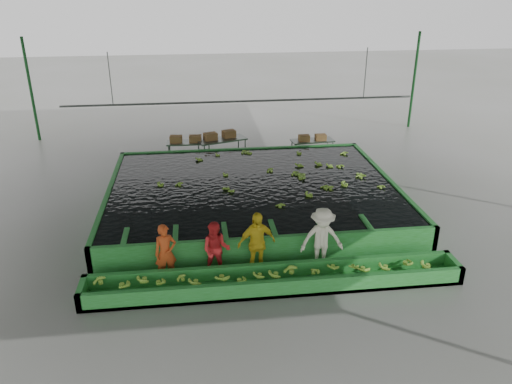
{
  "coord_description": "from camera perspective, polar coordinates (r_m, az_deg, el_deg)",
  "views": [
    {
      "loc": [
        -1.89,
        -14.54,
        7.58
      ],
      "look_at": [
        0.0,
        0.5,
        1.0
      ],
      "focal_mm": 35.0,
      "sensor_mm": 36.0,
      "label": 1
    }
  ],
  "objects": [
    {
      "name": "worker_b",
      "position": [
        13.56,
        -4.58,
        -6.6
      ],
      "size": [
        0.88,
        0.74,
        1.61
      ],
      "primitive_type": "imported",
      "rotation": [
        0.0,
        0.0,
        -0.18
      ],
      "color": "red",
      "rests_on": "ground"
    },
    {
      "name": "box_stack_mid",
      "position": [
        22.24,
        -4.15,
        6.12
      ],
      "size": [
        1.49,
        0.86,
        0.31
      ],
      "primitive_type": null,
      "rotation": [
        0.0,
        0.0,
        0.34
      ],
      "color": "brown",
      "rests_on": "packing_table_mid"
    },
    {
      "name": "ground",
      "position": [
        16.51,
        0.22,
        -3.87
      ],
      "size": [
        80.0,
        80.0,
        0.0
      ],
      "primitive_type": "plane",
      "color": "slate",
      "rests_on": "ground"
    },
    {
      "name": "packing_table_right",
      "position": [
        22.64,
        6.42,
        4.89
      ],
      "size": [
        1.95,
        0.94,
        0.86
      ],
      "primitive_type": null,
      "rotation": [
        0.0,
        0.0,
        0.1
      ],
      "color": "#59605B",
      "rests_on": "ground"
    },
    {
      "name": "worker_c",
      "position": [
        13.58,
        0.07,
        -5.89
      ],
      "size": [
        1.16,
        0.71,
        1.85
      ],
      "primitive_type": "imported",
      "rotation": [
        0.0,
        0.0,
        0.26
      ],
      "color": "yellow",
      "rests_on": "ground"
    },
    {
      "name": "worker_d",
      "position": [
        13.9,
        7.54,
        -5.37
      ],
      "size": [
        1.21,
        0.7,
        1.85
      ],
      "primitive_type": "imported",
      "rotation": [
        0.0,
        0.0,
        -0.01
      ],
      "color": "#EBE9CA",
      "rests_on": "ground"
    },
    {
      "name": "box_stack_left",
      "position": [
        22.2,
        -8.02,
        5.67
      ],
      "size": [
        1.39,
        0.47,
        0.29
      ],
      "primitive_type": null,
      "rotation": [
        0.0,
        0.0,
        -0.07
      ],
      "color": "brown",
      "rests_on": "packing_table_left"
    },
    {
      "name": "cableway_rail",
      "position": [
        20.16,
        -1.62,
        10.32
      ],
      "size": [
        0.08,
        0.08,
        14.0
      ],
      "primitive_type": "cylinder",
      "color": "#59605B",
      "rests_on": "shed_roof"
    },
    {
      "name": "packing_table_mid",
      "position": [
        22.32,
        -3.9,
        4.88
      ],
      "size": [
        2.3,
        1.5,
        0.97
      ],
      "primitive_type": null,
      "rotation": [
        0.0,
        0.0,
        0.33
      ],
      "color": "#59605B",
      "rests_on": "ground"
    },
    {
      "name": "shed_roof",
      "position": [
        14.89,
        0.25,
        13.48
      ],
      "size": [
        20.0,
        22.0,
        0.04
      ],
      "primitive_type": "cube",
      "color": "gray",
      "rests_on": "shed_posts"
    },
    {
      "name": "worker_a",
      "position": [
        13.59,
        -10.29,
        -6.85
      ],
      "size": [
        0.67,
        0.52,
        1.62
      ],
      "primitive_type": "imported",
      "rotation": [
        0.0,
        0.0,
        0.24
      ],
      "color": "#C64719",
      "rests_on": "ground"
    },
    {
      "name": "sorting_trough",
      "position": [
        13.31,
        2.24,
        -9.99
      ],
      "size": [
        10.0,
        1.0,
        0.5
      ],
      "primitive_type": null,
      "color": "#298632",
      "rests_on": "ground"
    },
    {
      "name": "packing_table_left",
      "position": [
        22.36,
        -7.62,
        4.64
      ],
      "size": [
        1.96,
        0.82,
        0.88
      ],
      "primitive_type": null,
      "rotation": [
        0.0,
        0.0,
        -0.02
      ],
      "color": "#59605B",
      "rests_on": "ground"
    },
    {
      "name": "flotation_tank",
      "position": [
        17.66,
        -0.41,
        -0.36
      ],
      "size": [
        10.0,
        8.0,
        0.9
      ],
      "primitive_type": null,
      "color": "#298632",
      "rests_on": "ground"
    },
    {
      "name": "shed_posts",
      "position": [
        15.52,
        0.23,
        4.35
      ],
      "size": [
        20.0,
        22.0,
        5.0
      ],
      "primitive_type": null,
      "color": "#154B1D",
      "rests_on": "ground"
    },
    {
      "name": "tank_water",
      "position": [
        17.5,
        -0.41,
        0.84
      ],
      "size": [
        9.7,
        7.7,
        0.0
      ],
      "primitive_type": "cube",
      "color": "black",
      "rests_on": "flotation_tank"
    },
    {
      "name": "rail_hanger_right",
      "position": [
        21.03,
        12.4,
        13.13
      ],
      "size": [
        0.04,
        0.04,
        2.0
      ],
      "primitive_type": "cylinder",
      "color": "#59605B",
      "rests_on": "shed_roof"
    },
    {
      "name": "floating_bananas",
      "position": [
        18.24,
        -0.71,
        1.8
      ],
      "size": [
        8.54,
        5.82,
        0.12
      ],
      "primitive_type": null,
      "color": "#86C137",
      "rests_on": "tank_water"
    },
    {
      "name": "trough_bananas",
      "position": [
        13.22,
        2.25,
        -9.44
      ],
      "size": [
        8.61,
        0.57,
        0.11
      ],
      "primitive_type": null,
      "color": "#86C137",
      "rests_on": "sorting_trough"
    },
    {
      "name": "box_stack_right",
      "position": [
        22.43,
        6.45,
        5.87
      ],
      "size": [
        1.24,
        0.38,
        0.27
      ],
      "primitive_type": null,
      "rotation": [
        0.0,
        0.0,
        0.03
      ],
      "color": "brown",
      "rests_on": "packing_table_right"
    },
    {
      "name": "rail_hanger_left",
      "position": [
        20.11,
        -16.32,
        12.29
      ],
      "size": [
        0.04,
        0.04,
        2.0
      ],
      "primitive_type": "cylinder",
      "color": "#59605B",
      "rests_on": "shed_roof"
    }
  ]
}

